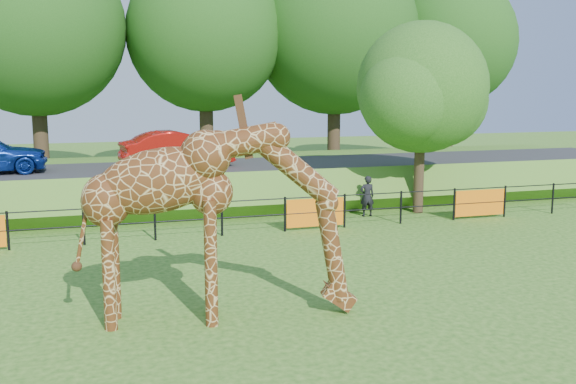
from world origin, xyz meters
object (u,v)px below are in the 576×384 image
car_red (177,149)px  visitor (367,196)px  tree_east (424,93)px  giraffe (219,222)px

car_red → visitor: car_red is taller
tree_east → giraffe: bearing=-136.3°
giraffe → tree_east: tree_east is taller
giraffe → car_red: giraffe is taller
car_red → visitor: bearing=-135.2°
visitor → tree_east: tree_east is taller
giraffe → car_red: (0.89, 13.00, 0.21)m
giraffe → tree_east: 12.71m
car_red → visitor: (5.99, -4.47, -1.41)m
giraffe → visitor: size_ratio=3.76×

